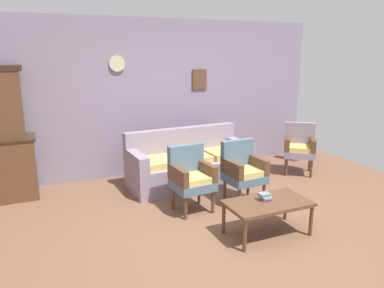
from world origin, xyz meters
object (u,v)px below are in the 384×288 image
Objects in this scene: armchair_near_couch_end at (243,169)px; coffee_table at (268,205)px; armchair_by_doorway at (191,176)px; book_stack_on_table at (265,196)px; wingback_chair_by_fireplace at (299,146)px; floor_vase_by_wall at (296,143)px; floral_couch at (189,165)px.

coffee_table is (-0.26, -0.99, -0.12)m from armchair_near_couch_end.
armchair_by_doorway reaches higher than book_stack_on_table.
floor_vase_by_wall is (0.48, 0.67, -0.14)m from wingback_chair_by_fireplace.
wingback_chair_by_fireplace is 2.57m from coffee_table.
wingback_chair_by_fireplace is at bearing -7.78° from floral_couch.
armchair_by_doorway is at bearing 119.31° from book_stack_on_table.
floor_vase_by_wall is at bearing 8.79° from floral_couch.
floor_vase_by_wall is at bearing 45.35° from coffee_table.
floral_couch is 2.27× the size of armchair_by_doorway.
floor_vase_by_wall reaches higher than coffee_table.
coffee_table is at bearing -88.81° from book_stack_on_table.
floral_couch and armchair_by_doorway have the same top height.
wingback_chair_by_fireplace is at bearing 41.45° from book_stack_on_table.
book_stack_on_table is (-0.26, -0.93, -0.03)m from armchair_near_couch_end.
armchair_near_couch_end is (0.40, -1.02, 0.17)m from floral_couch.
wingback_chair_by_fireplace is (2.44, 0.70, 0.00)m from armchair_by_doorway.
armchair_near_couch_end is at bearing -155.55° from wingback_chair_by_fireplace.
wingback_chair_by_fireplace reaches higher than floor_vase_by_wall.
armchair_by_doorway and wingback_chair_by_fireplace have the same top height.
book_stack_on_table is at bearing -60.69° from armchair_by_doorway.
book_stack_on_table is (0.54, -0.97, -0.03)m from armchair_by_doorway.
floor_vase_by_wall is (2.37, 2.40, -0.02)m from coffee_table.
armchair_near_couch_end is at bearing -2.78° from armchair_by_doorway.
armchair_near_couch_end is at bearing 75.47° from coffee_table.
armchair_by_doorway is 1.11m from book_stack_on_table.
floral_couch is at bearing 68.02° from armchair_by_doorway.
armchair_by_doorway and armchair_near_couch_end have the same top height.
armchair_near_couch_end reaches higher than coffee_table.
armchair_by_doorway is 0.80m from armchair_near_couch_end.
armchair_by_doorway is 1.17m from coffee_table.
coffee_table is 7.00× the size of book_stack_on_table.
floral_couch and wingback_chair_by_fireplace have the same top height.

